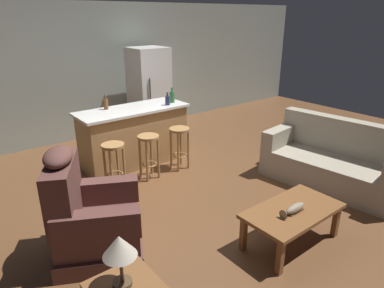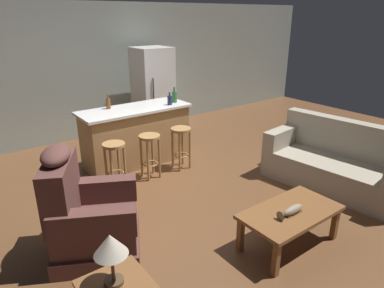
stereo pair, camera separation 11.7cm
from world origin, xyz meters
name	(u,v)px [view 1 (the left image)]	position (x,y,z in m)	size (l,w,h in m)	color
ground_plane	(183,193)	(0.00, 0.00, 0.00)	(12.00, 12.00, 0.00)	brown
back_wall	(87,72)	(0.00, 3.12, 1.30)	(12.00, 0.05, 2.60)	#939E93
coffee_table	(293,214)	(0.25, -1.62, 0.36)	(1.10, 0.60, 0.42)	brown
fish_figurine	(293,210)	(0.18, -1.66, 0.46)	(0.34, 0.10, 0.10)	#4C3823
couch	(334,162)	(1.90, -1.12, 0.34)	(1.07, 1.99, 0.94)	#9E937F
recliner_near_lamp	(90,218)	(-1.52, -0.45, 0.42)	(1.13, 1.13, 1.20)	brown
table_lamp	(120,248)	(-1.75, -1.61, 0.87)	(0.24, 0.24, 0.41)	#4C3823
kitchen_island	(134,136)	(0.00, 1.35, 0.48)	(1.80, 0.70, 0.95)	#AD7F4C
bar_stool_left	(114,158)	(-0.68, 0.72, 0.47)	(0.32, 0.32, 0.68)	#A87A47
bar_stool_middle	(149,149)	(-0.11, 0.72, 0.47)	(0.32, 0.32, 0.68)	#A87A47
bar_stool_right	(179,141)	(0.47, 0.72, 0.47)	(0.32, 0.32, 0.68)	#A87A47
refrigerator	(149,92)	(1.05, 2.55, 0.88)	(0.70, 0.69, 1.76)	white
bottle_tall_green	(168,100)	(0.57, 1.18, 1.03)	(0.08, 0.08, 0.21)	#23284C
bottle_short_amber	(172,97)	(0.72, 1.27, 1.05)	(0.09, 0.09, 0.26)	#2D6B38
bottle_wine_dark	(106,104)	(-0.35, 1.55, 1.04)	(0.07, 0.07, 0.24)	brown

